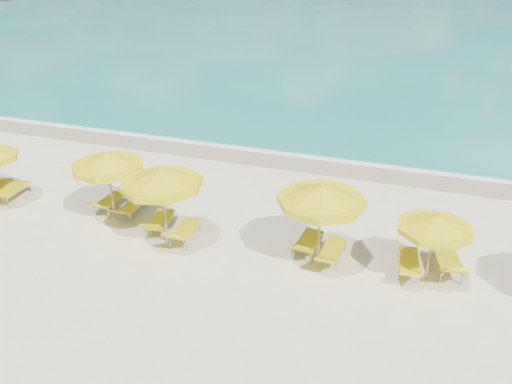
% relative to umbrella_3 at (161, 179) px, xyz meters
% --- Properties ---
extents(ground_plane, '(120.00, 120.00, 0.00)m').
position_rel_umbrella_3_xyz_m(ground_plane, '(2.39, 0.51, -2.22)').
color(ground_plane, beige).
extents(ocean, '(120.00, 80.00, 0.30)m').
position_rel_umbrella_3_xyz_m(ocean, '(2.39, 48.51, -2.22)').
color(ocean, '#167C6F').
rests_on(ocean, ground).
extents(wet_sand_band, '(120.00, 2.60, 0.01)m').
position_rel_umbrella_3_xyz_m(wet_sand_band, '(2.39, 7.91, -2.22)').
color(wet_sand_band, tan).
rests_on(wet_sand_band, ground).
extents(foam_line, '(120.00, 1.20, 0.03)m').
position_rel_umbrella_3_xyz_m(foam_line, '(2.39, 8.71, -2.22)').
color(foam_line, white).
rests_on(foam_line, ground).
extents(whitecap_near, '(14.00, 0.36, 0.05)m').
position_rel_umbrella_3_xyz_m(whitecap_near, '(-3.61, 17.51, -2.22)').
color(whitecap_near, white).
rests_on(whitecap_near, ground).
extents(whitecap_far, '(18.00, 0.30, 0.05)m').
position_rel_umbrella_3_xyz_m(whitecap_far, '(10.39, 24.51, -2.22)').
color(whitecap_far, white).
rests_on(whitecap_far, ground).
extents(umbrella_2, '(3.02, 3.02, 2.48)m').
position_rel_umbrella_3_xyz_m(umbrella_2, '(-2.48, 0.81, -0.10)').
color(umbrella_2, tan).
rests_on(umbrella_2, ground).
extents(umbrella_3, '(2.97, 2.97, 2.61)m').
position_rel_umbrella_3_xyz_m(umbrella_3, '(0.00, 0.00, 0.00)').
color(umbrella_3, tan).
rests_on(umbrella_3, ground).
extents(umbrella_4, '(2.96, 2.96, 2.63)m').
position_rel_umbrella_3_xyz_m(umbrella_4, '(4.89, 0.43, 0.02)').
color(umbrella_4, tan).
rests_on(umbrella_4, ground).
extents(umbrella_5, '(2.70, 2.70, 2.11)m').
position_rel_umbrella_3_xyz_m(umbrella_5, '(8.05, 0.57, -0.42)').
color(umbrella_5, tan).
rests_on(umbrella_5, ground).
extents(lounger_1_right, '(0.77, 1.90, 0.92)m').
position_rel_umbrella_3_xyz_m(lounger_1_right, '(-6.91, 0.77, -1.98)').
color(lounger_1_right, '#A5A8AD').
rests_on(lounger_1_right, ground).
extents(lounger_2_left, '(0.61, 1.71, 0.75)m').
position_rel_umbrella_3_xyz_m(lounger_2_left, '(-2.95, 1.25, -2.01)').
color(lounger_2_left, '#A5A8AD').
rests_on(lounger_2_left, ground).
extents(lounger_2_right, '(0.62, 1.75, 0.72)m').
position_rel_umbrella_3_xyz_m(lounger_2_right, '(-1.97, 1.15, -2.01)').
color(lounger_2_right, '#A5A8AD').
rests_on(lounger_2_right, ground).
extents(lounger_3_left, '(0.96, 1.90, 0.91)m').
position_rel_umbrella_3_xyz_m(lounger_3_left, '(-0.49, 0.47, -1.99)').
color(lounger_3_left, '#A5A8AD').
rests_on(lounger_3_left, ground).
extents(lounger_3_right, '(0.71, 1.84, 0.85)m').
position_rel_umbrella_3_xyz_m(lounger_3_right, '(0.55, 0.22, -1.99)').
color(lounger_3_right, '#A5A8AD').
rests_on(lounger_3_right, ground).
extents(lounger_4_left, '(0.75, 1.84, 0.86)m').
position_rel_umbrella_3_xyz_m(lounger_4_left, '(4.49, 0.81, -1.99)').
color(lounger_4_left, '#A5A8AD').
rests_on(lounger_4_left, ground).
extents(lounger_4_right, '(0.67, 1.87, 0.70)m').
position_rel_umbrella_3_xyz_m(lounger_4_right, '(5.29, 0.64, -2.00)').
color(lounger_4_right, '#A5A8AD').
rests_on(lounger_4_right, ground).
extents(lounger_5_left, '(0.76, 1.90, 0.69)m').
position_rel_umbrella_3_xyz_m(lounger_5_left, '(7.52, 0.75, -2.00)').
color(lounger_5_left, '#A5A8AD').
rests_on(lounger_5_left, ground).
extents(lounger_5_right, '(1.04, 2.06, 0.91)m').
position_rel_umbrella_3_xyz_m(lounger_5_right, '(8.61, 1.13, -1.98)').
color(lounger_5_right, '#A5A8AD').
rests_on(lounger_5_right, ground).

